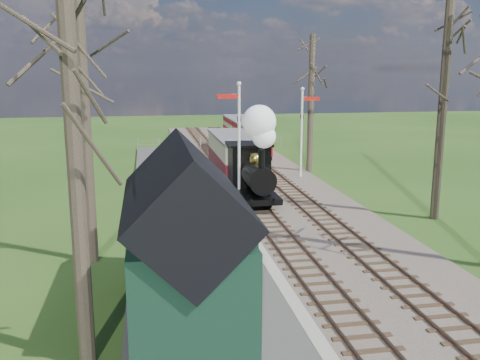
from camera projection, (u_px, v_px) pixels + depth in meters
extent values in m
ellipsoid|color=#385B23|center=(253.00, 238.00, 79.97)|extent=(70.40, 44.00, 19.80)
ellipsoid|color=#385B23|center=(434.00, 211.00, 76.48)|extent=(51.20, 32.00, 14.40)
ellipsoid|color=#385B23|center=(131.00, 224.00, 81.38)|extent=(64.00, 40.00, 18.00)
cube|color=brown|center=(254.00, 179.00, 33.33)|extent=(8.00, 60.00, 0.10)
cube|color=brown|center=(226.00, 179.00, 33.01)|extent=(0.07, 60.00, 0.12)
cube|color=brown|center=(241.00, 178.00, 33.18)|extent=(0.07, 60.00, 0.12)
cube|color=#38281C|center=(233.00, 179.00, 33.10)|extent=(1.60, 60.00, 0.09)
cube|color=brown|center=(267.00, 177.00, 33.45)|extent=(0.07, 60.00, 0.12)
cube|color=brown|center=(282.00, 177.00, 33.62)|extent=(0.07, 60.00, 0.12)
cube|color=#38281C|center=(274.00, 178.00, 33.55)|extent=(1.60, 60.00, 0.09)
cube|color=#474442|center=(187.00, 216.00, 24.79)|extent=(5.00, 44.00, 0.20)
cube|color=#B2AD9E|center=(236.00, 214.00, 25.18)|extent=(0.40, 44.00, 0.21)
cube|color=black|center=(186.00, 266.00, 14.73)|extent=(3.00, 6.00, 2.60)
cube|color=black|center=(184.00, 201.00, 14.35)|extent=(3.25, 6.30, 3.25)
cube|color=black|center=(247.00, 286.00, 14.09)|extent=(0.06, 1.20, 2.00)
cylinder|color=silver|center=(239.00, 147.00, 26.61)|extent=(0.14, 0.14, 6.00)
sphere|color=silver|center=(239.00, 84.00, 25.97)|extent=(0.24, 0.24, 0.24)
cube|color=#B7140F|center=(228.00, 96.00, 26.00)|extent=(1.10, 0.08, 0.22)
cube|color=black|center=(239.00, 119.00, 26.32)|extent=(0.18, 0.06, 0.30)
cylinder|color=silver|center=(301.00, 135.00, 33.29)|extent=(0.14, 0.14, 5.50)
sphere|color=silver|center=(302.00, 89.00, 32.71)|extent=(0.24, 0.24, 0.24)
cube|color=#B7140F|center=(311.00, 99.00, 32.93)|extent=(1.10, 0.08, 0.22)
cube|color=black|center=(302.00, 117.00, 33.06)|extent=(0.18, 0.06, 0.30)
cylinder|color=#382D23|center=(76.00, 176.00, 11.76)|extent=(0.39, 0.39, 9.00)
cylinder|color=#382D23|center=(84.00, 108.00, 18.22)|extent=(0.41, 0.41, 11.00)
cylinder|color=#382D23|center=(442.00, 110.00, 23.79)|extent=(0.40, 0.40, 10.00)
cylinder|color=#382D23|center=(311.00, 105.00, 35.07)|extent=(0.39, 0.39, 9.00)
cube|color=slate|center=(211.00, 140.00, 46.51)|extent=(12.60, 0.02, 0.01)
cube|color=slate|center=(211.00, 143.00, 46.57)|extent=(12.60, 0.02, 0.02)
cylinder|color=slate|center=(211.00, 143.00, 46.56)|extent=(0.08, 0.08, 1.00)
cube|color=black|center=(254.00, 193.00, 26.92)|extent=(1.89, 4.45, 0.28)
cylinder|color=black|center=(257.00, 176.00, 26.07)|extent=(1.22, 2.89, 1.22)
cube|color=black|center=(249.00, 166.00, 27.98)|extent=(2.00, 1.78, 2.23)
cylinder|color=black|center=(262.00, 159.00, 24.79)|extent=(0.31, 0.31, 0.89)
sphere|color=gold|center=(255.00, 159.00, 26.23)|extent=(0.58, 0.58, 0.58)
sphere|color=white|center=(264.00, 136.00, 24.59)|extent=(1.11, 1.11, 1.11)
sphere|color=white|center=(259.00, 122.00, 24.53)|extent=(1.56, 1.56, 1.56)
cylinder|color=black|center=(249.00, 202.00, 25.58)|extent=(0.11, 0.71, 0.71)
cylinder|color=black|center=(269.00, 201.00, 25.75)|extent=(0.11, 0.71, 0.71)
cube|color=black|center=(234.00, 172.00, 32.72)|extent=(2.11, 7.79, 0.33)
cube|color=maroon|center=(234.00, 162.00, 32.59)|extent=(2.23, 7.79, 1.00)
cube|color=beige|center=(234.00, 145.00, 32.38)|extent=(2.23, 7.79, 1.00)
cube|color=slate|center=(234.00, 136.00, 32.27)|extent=(2.34, 8.01, 0.13)
cube|color=black|center=(252.00, 153.00, 40.40)|extent=(1.94, 5.12, 0.31)
cube|color=#9A0C11|center=(252.00, 145.00, 40.27)|extent=(2.05, 5.12, 0.92)
cube|color=beige|center=(252.00, 133.00, 40.08)|extent=(2.05, 5.12, 0.92)
cube|color=slate|center=(252.00, 126.00, 39.98)|extent=(2.15, 5.32, 0.12)
cube|color=black|center=(239.00, 143.00, 45.70)|extent=(1.94, 5.12, 0.31)
cube|color=#9A0C11|center=(239.00, 136.00, 45.57)|extent=(2.05, 5.12, 0.92)
cube|color=beige|center=(239.00, 125.00, 45.38)|extent=(2.05, 5.12, 0.92)
cube|color=slate|center=(239.00, 119.00, 45.28)|extent=(2.15, 5.32, 0.12)
cube|color=#0F473B|center=(254.00, 251.00, 18.32)|extent=(0.18, 0.68, 0.99)
cube|color=silver|center=(256.00, 251.00, 18.33)|extent=(0.11, 0.58, 0.81)
cube|color=#432817|center=(211.00, 258.00, 18.41)|extent=(0.41, 1.39, 0.06)
cube|color=#432817|center=(206.00, 251.00, 18.33)|extent=(0.06, 1.39, 0.60)
cube|color=#432817|center=(218.00, 267.00, 17.89)|extent=(0.06, 0.06, 0.20)
cube|color=#432817|center=(205.00, 256.00, 18.99)|extent=(0.06, 0.06, 0.20)
imported|color=black|center=(240.00, 268.00, 16.06)|extent=(0.38, 0.56, 1.52)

